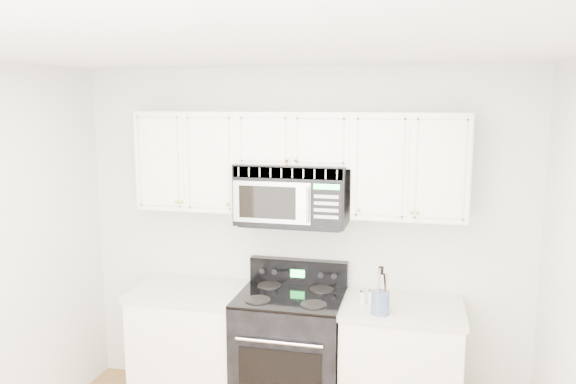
% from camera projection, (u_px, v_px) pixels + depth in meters
% --- Properties ---
extents(room, '(3.51, 3.51, 2.61)m').
position_uv_depth(room, '(227.00, 321.00, 2.71)').
color(room, brown).
rests_on(room, ground).
extents(base_cabinet_left, '(0.86, 0.65, 0.92)m').
position_uv_depth(base_cabinet_left, '(193.00, 348.00, 4.41)').
color(base_cabinet_left, white).
rests_on(base_cabinet_left, ground).
extents(base_cabinet_right, '(0.86, 0.65, 0.92)m').
position_uv_depth(base_cabinet_right, '(400.00, 370.00, 4.05)').
color(base_cabinet_right, white).
rests_on(base_cabinet_right, ground).
extents(range, '(0.77, 0.70, 1.12)m').
position_uv_depth(range, '(291.00, 352.00, 4.21)').
color(range, black).
rests_on(range, ground).
extents(upper_cabinets, '(2.44, 0.37, 0.75)m').
position_uv_depth(upper_cabinets, '(297.00, 158.00, 4.13)').
color(upper_cabinets, white).
rests_on(upper_cabinets, ground).
extents(microwave, '(0.81, 0.45, 0.45)m').
position_uv_depth(microwave, '(293.00, 193.00, 4.13)').
color(microwave, black).
rests_on(microwave, ground).
extents(utensil_crock, '(0.12, 0.12, 0.33)m').
position_uv_depth(utensil_crock, '(380.00, 302.00, 3.79)').
color(utensil_crock, slate).
rests_on(utensil_crock, base_cabinet_right).
extents(shaker_salt, '(0.05, 0.05, 0.11)m').
position_uv_depth(shaker_salt, '(372.00, 296.00, 3.98)').
color(shaker_salt, silver).
rests_on(shaker_salt, base_cabinet_right).
extents(shaker_pepper, '(0.04, 0.04, 0.10)m').
position_uv_depth(shaker_pepper, '(363.00, 297.00, 3.98)').
color(shaker_pepper, silver).
rests_on(shaker_pepper, base_cabinet_right).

